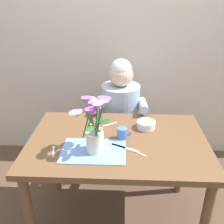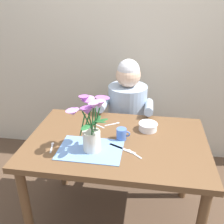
# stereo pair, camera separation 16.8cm
# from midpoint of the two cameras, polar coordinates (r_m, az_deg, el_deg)

# --- Properties ---
(ground_plane) EXTENTS (6.00, 6.00, 0.00)m
(ground_plane) POSITION_cam_midpoint_polar(r_m,az_deg,el_deg) (2.20, 3.30, -22.86)
(ground_plane) COLOR #4C3828
(wood_panel_backdrop) EXTENTS (4.00, 0.10, 2.50)m
(wood_panel_backdrop) POSITION_cam_midpoint_polar(r_m,az_deg,el_deg) (2.54, 6.60, 16.50)
(wood_panel_backdrop) COLOR beige
(wood_panel_backdrop) RESTS_ON ground_plane
(dining_table) EXTENTS (1.20, 0.80, 0.74)m
(dining_table) POSITION_cam_midpoint_polar(r_m,az_deg,el_deg) (1.77, 3.82, -8.95)
(dining_table) COLOR brown
(dining_table) RESTS_ON ground_plane
(seated_person) EXTENTS (0.45, 0.47, 1.14)m
(seated_person) POSITION_cam_midpoint_polar(r_m,az_deg,el_deg) (2.34, 5.42, -2.08)
(seated_person) COLOR #4C4C56
(seated_person) RESTS_ON ground_plane
(striped_placemat) EXTENTS (0.40, 0.28, 0.00)m
(striped_placemat) POSITION_cam_midpoint_polar(r_m,az_deg,el_deg) (1.61, -1.87, -8.49)
(striped_placemat) COLOR #6B93D1
(striped_placemat) RESTS_ON dining_table
(flower_vase) EXTENTS (0.26, 0.26, 0.35)m
(flower_vase) POSITION_cam_midpoint_polar(r_m,az_deg,el_deg) (1.52, -1.56, -2.69)
(flower_vase) COLOR silver
(flower_vase) RESTS_ON dining_table
(ceramic_bowl) EXTENTS (0.14, 0.14, 0.06)m
(ceramic_bowl) POSITION_cam_midpoint_polar(r_m,az_deg,el_deg) (1.85, 10.65, -3.21)
(ceramic_bowl) COLOR white
(ceramic_bowl) RESTS_ON dining_table
(dinner_knife) EXTENTS (0.18, 0.10, 0.00)m
(dinner_knife) POSITION_cam_midpoint_polar(r_m,az_deg,el_deg) (1.63, 5.28, -8.29)
(dinner_knife) COLOR silver
(dinner_knife) RESTS_ON dining_table
(ceramic_mug) EXTENTS (0.09, 0.07, 0.08)m
(ceramic_mug) POSITION_cam_midpoint_polar(r_m,az_deg,el_deg) (1.71, 5.02, -5.03)
(ceramic_mug) COLOR #476BB7
(ceramic_mug) RESTS_ON dining_table
(spoon_0) EXTENTS (0.10, 0.09, 0.01)m
(spoon_0) POSITION_cam_midpoint_polar(r_m,az_deg,el_deg) (1.60, 7.62, -9.10)
(spoon_0) COLOR silver
(spoon_0) RESTS_ON dining_table
(spoon_1) EXTENTS (0.11, 0.07, 0.01)m
(spoon_1) POSITION_cam_midpoint_polar(r_m,az_deg,el_deg) (1.89, -1.07, -2.92)
(spoon_1) COLOR silver
(spoon_1) RESTS_ON dining_table
(spoon_2) EXTENTS (0.11, 0.07, 0.01)m
(spoon_2) POSITION_cam_midpoint_polar(r_m,az_deg,el_deg) (1.91, 3.08, -2.70)
(spoon_2) COLOR silver
(spoon_2) RESTS_ON dining_table
(spoon_3) EXTENTS (0.04, 0.12, 0.01)m
(spoon_3) POSITION_cam_midpoint_polar(r_m,az_deg,el_deg) (1.67, -10.48, -7.55)
(spoon_3) COLOR silver
(spoon_3) RESTS_ON dining_table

